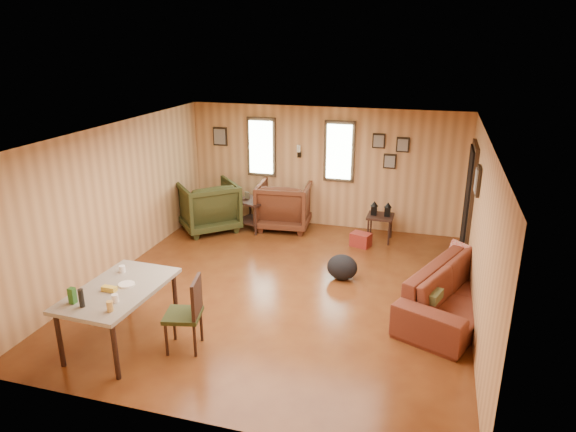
{
  "coord_description": "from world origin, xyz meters",
  "views": [
    {
      "loc": [
        2.07,
        -6.76,
        3.64
      ],
      "look_at": [
        0.0,
        0.4,
        1.05
      ],
      "focal_mm": 32.0,
      "sensor_mm": 36.0,
      "label": 1
    }
  ],
  "objects_px": {
    "sofa": "(461,283)",
    "recliner_brown": "(284,203)",
    "dining_table": "(118,293)",
    "side_table": "(381,214)",
    "recliner_green": "(208,204)",
    "end_table": "(253,209)"
  },
  "relations": [
    {
      "from": "sofa",
      "to": "end_table",
      "type": "relative_size",
      "value": 3.09
    },
    {
      "from": "sofa",
      "to": "end_table",
      "type": "xyz_separation_m",
      "value": [
        -3.89,
        2.33,
        -0.03
      ]
    },
    {
      "from": "recliner_brown",
      "to": "recliner_green",
      "type": "bearing_deg",
      "value": 15.43
    },
    {
      "from": "sofa",
      "to": "recliner_brown",
      "type": "relative_size",
      "value": 2.25
    },
    {
      "from": "dining_table",
      "to": "recliner_brown",
      "type": "bearing_deg",
      "value": 82.72
    },
    {
      "from": "recliner_green",
      "to": "dining_table",
      "type": "distance_m",
      "value": 4.1
    },
    {
      "from": "recliner_brown",
      "to": "end_table",
      "type": "relative_size",
      "value": 1.38
    },
    {
      "from": "end_table",
      "to": "side_table",
      "type": "height_order",
      "value": "side_table"
    },
    {
      "from": "end_table",
      "to": "dining_table",
      "type": "distance_m",
      "value": 4.3
    },
    {
      "from": "end_table",
      "to": "side_table",
      "type": "xyz_separation_m",
      "value": [
        2.51,
        0.11,
        0.1
      ]
    },
    {
      "from": "recliner_brown",
      "to": "side_table",
      "type": "relative_size",
      "value": 1.36
    },
    {
      "from": "end_table",
      "to": "dining_table",
      "type": "relative_size",
      "value": 0.5
    },
    {
      "from": "side_table",
      "to": "dining_table",
      "type": "distance_m",
      "value": 5.16
    },
    {
      "from": "recliner_brown",
      "to": "end_table",
      "type": "height_order",
      "value": "recliner_brown"
    },
    {
      "from": "recliner_brown",
      "to": "dining_table",
      "type": "bearing_deg",
      "value": 75.38
    },
    {
      "from": "end_table",
      "to": "sofa",
      "type": "bearing_deg",
      "value": -30.99
    },
    {
      "from": "side_table",
      "to": "recliner_brown",
      "type": "bearing_deg",
      "value": 174.71
    },
    {
      "from": "dining_table",
      "to": "sofa",
      "type": "bearing_deg",
      "value": 27.83
    },
    {
      "from": "sofa",
      "to": "side_table",
      "type": "bearing_deg",
      "value": 52.46
    },
    {
      "from": "recliner_green",
      "to": "side_table",
      "type": "relative_size",
      "value": 1.4
    },
    {
      "from": "recliner_brown",
      "to": "side_table",
      "type": "bearing_deg",
      "value": 169.61
    },
    {
      "from": "recliner_brown",
      "to": "end_table",
      "type": "distance_m",
      "value": 0.65
    }
  ]
}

